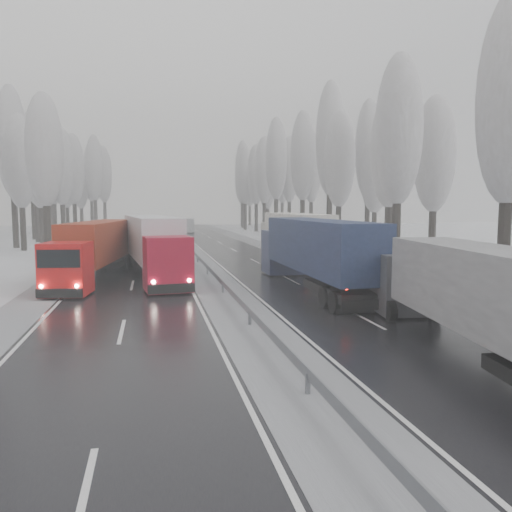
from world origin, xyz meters
name	(u,v)px	position (x,y,z in m)	size (l,w,h in m)	color
ground	(372,473)	(0.00, 0.00, 0.00)	(260.00, 260.00, 0.00)	white
carriageway_right	(270,269)	(5.25, 30.00, 0.01)	(7.50, 200.00, 0.03)	black
carriageway_left	(135,273)	(-5.25, 30.00, 0.01)	(7.50, 200.00, 0.03)	black
median_slush	(205,271)	(0.00, 30.00, 0.02)	(3.00, 200.00, 0.04)	#93959B
shoulder_right	(329,268)	(10.20, 30.00, 0.02)	(2.40, 200.00, 0.04)	#93959B
shoulder_left	(66,275)	(-10.20, 30.00, 0.02)	(2.40, 200.00, 0.04)	#93959B
median_guardrail	(205,264)	(0.00, 29.99, 0.60)	(0.12, 200.00, 0.76)	slate
tree_16	(511,101)	(15.04, 15.67, 10.67)	(3.60, 3.60, 16.53)	black
tree_18	(399,131)	(14.51, 27.03, 10.70)	(3.60, 3.60, 16.58)	black
tree_19	(435,155)	(20.02, 31.03, 9.42)	(3.60, 3.60, 14.57)	black
tree_20	(390,151)	(17.90, 35.17, 10.14)	(3.60, 3.60, 15.71)	black
tree_21	(392,137)	(20.12, 39.17, 12.00)	(3.60, 3.60, 18.62)	black
tree_22	(339,160)	(17.02, 45.60, 10.24)	(3.60, 3.60, 15.86)	black
tree_23	(375,176)	(23.31, 49.60, 8.77)	(3.60, 3.60, 13.55)	black
tree_24	(330,140)	(17.90, 51.02, 13.19)	(3.60, 3.60, 20.49)	black
tree_25	(369,150)	(24.81, 55.02, 12.52)	(3.60, 3.60, 19.44)	black
tree_26	(303,157)	(17.56, 61.27, 12.10)	(3.60, 3.60, 18.78)	black
tree_27	(339,165)	(24.72, 65.27, 11.36)	(3.60, 3.60, 17.62)	black
tree_28	(276,160)	(16.34, 71.95, 12.64)	(3.60, 3.60, 19.62)	black
tree_29	(311,168)	(23.71, 75.95, 11.67)	(3.60, 3.60, 18.11)	black
tree_30	(264,171)	(16.56, 81.70, 11.52)	(3.60, 3.60, 17.86)	black
tree_31	(290,170)	(22.48, 85.70, 11.97)	(3.60, 3.60, 18.58)	black
tree_32	(256,175)	(16.63, 89.21, 11.18)	(3.60, 3.60, 17.33)	black
tree_33	(267,186)	(19.77, 93.21, 9.26)	(3.60, 3.60, 14.33)	black
tree_34	(245,176)	(15.73, 96.32, 11.37)	(3.60, 3.60, 17.63)	black
tree_35	(282,176)	(24.94, 100.32, 11.77)	(3.60, 3.60, 18.25)	black
tree_36	(243,171)	(17.04, 106.16, 13.02)	(3.60, 3.60, 20.23)	black
tree_37	(268,183)	(24.02, 110.16, 10.56)	(3.60, 3.60, 16.37)	black
tree_38	(242,180)	(18.73, 116.73, 11.59)	(3.60, 3.60, 17.97)	black
tree_39	(250,185)	(21.55, 120.73, 10.45)	(3.60, 3.60, 16.19)	black
tree_62	(44,151)	(-13.94, 43.73, 10.36)	(3.60, 3.60, 16.04)	black
tree_64	(20,162)	(-18.26, 52.71, 9.96)	(3.60, 3.60, 15.42)	black
tree_65	(11,143)	(-20.05, 56.71, 12.55)	(3.60, 3.60, 19.48)	black
tree_66	(40,170)	(-18.16, 62.35, 9.84)	(3.60, 3.60, 15.23)	black
tree_67	(35,163)	(-19.54, 66.35, 11.03)	(3.60, 3.60, 17.09)	black
tree_68	(61,167)	(-16.58, 69.11, 10.75)	(3.60, 3.60, 16.65)	black
tree_69	(31,157)	(-21.42, 73.11, 12.46)	(3.60, 3.60, 19.35)	black
tree_70	(73,170)	(-16.33, 79.19, 11.03)	(3.60, 3.60, 17.09)	black
tree_71	(47,161)	(-21.09, 83.19, 12.63)	(3.60, 3.60, 19.61)	black
tree_72	(66,180)	(-18.93, 88.54, 9.76)	(3.60, 3.60, 15.11)	black
tree_73	(53,174)	(-21.82, 92.54, 11.11)	(3.60, 3.60, 17.22)	black
tree_74	(94,169)	(-15.07, 99.33, 12.67)	(3.60, 3.60, 19.68)	black
tree_75	(51,173)	(-24.20, 103.33, 11.99)	(3.60, 3.60, 18.60)	black
tree_76	(104,175)	(-14.05, 108.72, 11.95)	(3.60, 3.60, 18.55)	black
tree_77	(80,188)	(-19.66, 112.72, 9.26)	(3.60, 3.60, 14.32)	black
tree_78	(91,174)	(-17.56, 115.31, 12.59)	(3.60, 3.60, 19.55)	black
tree_79	(81,181)	(-20.33, 119.31, 11.01)	(3.60, 3.60, 17.07)	black
truck_grey_tarp	(478,294)	(6.36, 5.84, 2.18)	(4.20, 14.72, 3.74)	#414146
truck_blue_box	(312,249)	(5.44, 20.12, 2.48)	(2.73, 16.60, 4.25)	#1B2144
truck_cream_box	(293,234)	(8.20, 33.83, 2.57)	(3.27, 17.27, 4.41)	#B9B4A4
box_truck_distant	(188,225)	(3.01, 87.92, 1.40)	(2.98, 7.53, 2.74)	#A8A9AF
truck_red_white	(153,242)	(-3.91, 27.46, 2.51)	(4.58, 16.90, 4.30)	#A10820
truck_red_red	(96,246)	(-7.73, 27.29, 2.31)	(4.50, 15.58, 3.96)	red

